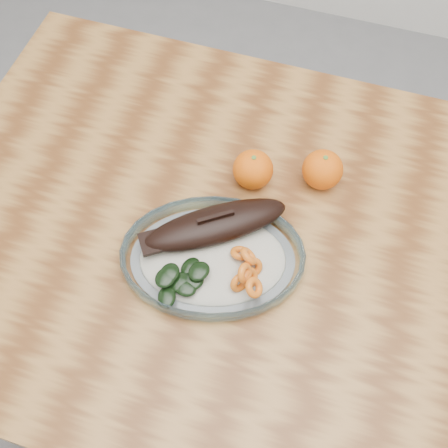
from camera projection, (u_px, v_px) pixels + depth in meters
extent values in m
plane|color=slate|center=(253.00, 370.00, 1.56)|extent=(3.00, 3.00, 0.00)
cube|color=brown|center=(273.00, 250.00, 0.93)|extent=(1.20, 0.80, 0.04)
cylinder|color=brown|center=(100.00, 153.00, 1.50)|extent=(0.06, 0.06, 0.71)
ellipsoid|color=white|center=(213.00, 259.00, 0.89)|extent=(0.61, 0.50, 0.01)
torus|color=#88BBD2|center=(213.00, 257.00, 0.88)|extent=(0.64, 0.64, 0.03)
ellipsoid|color=beige|center=(212.00, 254.00, 0.88)|extent=(0.54, 0.44, 0.02)
ellipsoid|color=black|center=(216.00, 220.00, 0.88)|extent=(0.23, 0.19, 0.04)
ellipsoid|color=black|center=(216.00, 222.00, 0.89)|extent=(0.20, 0.16, 0.02)
cube|color=black|center=(153.00, 237.00, 0.86)|extent=(0.06, 0.06, 0.01)
cube|color=black|center=(215.00, 214.00, 0.86)|extent=(0.05, 0.04, 0.02)
torus|color=#E05710|center=(240.00, 278.00, 0.84)|extent=(0.04, 0.03, 0.04)
torus|color=#E05710|center=(250.00, 273.00, 0.84)|extent=(0.03, 0.04, 0.03)
torus|color=#E05710|center=(253.00, 263.00, 0.85)|extent=(0.04, 0.04, 0.04)
torus|color=#E05710|center=(241.00, 248.00, 0.86)|extent=(0.05, 0.05, 0.03)
torus|color=#E05710|center=(245.00, 269.00, 0.83)|extent=(0.03, 0.04, 0.04)
torus|color=#E05710|center=(249.00, 251.00, 0.84)|extent=(0.04, 0.04, 0.03)
torus|color=#E05710|center=(255.00, 283.00, 0.82)|extent=(0.04, 0.04, 0.04)
ellipsoid|color=black|center=(192.00, 275.00, 0.84)|extent=(0.05, 0.05, 0.01)
ellipsoid|color=black|center=(190.00, 263.00, 0.85)|extent=(0.04, 0.04, 0.01)
ellipsoid|color=black|center=(166.00, 293.00, 0.83)|extent=(0.04, 0.04, 0.01)
ellipsoid|color=black|center=(180.00, 278.00, 0.84)|extent=(0.04, 0.04, 0.01)
ellipsoid|color=black|center=(185.00, 283.00, 0.84)|extent=(0.04, 0.04, 0.01)
ellipsoid|color=black|center=(168.00, 269.00, 0.84)|extent=(0.03, 0.04, 0.01)
ellipsoid|color=black|center=(199.00, 267.00, 0.84)|extent=(0.04, 0.05, 0.01)
ellipsoid|color=black|center=(165.00, 273.00, 0.83)|extent=(0.04, 0.04, 0.01)
sphere|color=#E85404|center=(253.00, 169.00, 0.95)|extent=(0.07, 0.07, 0.07)
sphere|color=#E85404|center=(323.00, 170.00, 0.95)|extent=(0.07, 0.07, 0.07)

